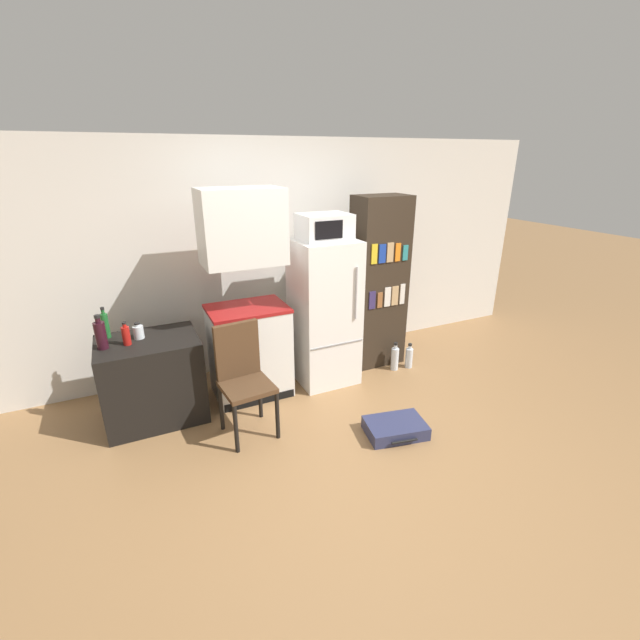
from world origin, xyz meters
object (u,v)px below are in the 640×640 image
object	(u,v)px
chair	(242,371)
refrigerator	(324,312)
kitchen_hutch	(247,307)
suitcase_large_flat	(395,428)
side_table	(153,379)
bottle_wine_dark	(101,335)
bottle_ketchup_red	(126,335)
bottle_green_tall	(105,325)
water_bottle_front	(409,357)
bottle_clear_short	(138,332)
microwave	(324,227)
water_bottle_middle	(395,358)
bookshelf	(378,283)

from	to	relation	value
chair	refrigerator	bearing A→B (deg)	22.23
kitchen_hutch	suitcase_large_flat	world-z (taller)	kitchen_hutch
side_table	bottle_wine_dark	world-z (taller)	bottle_wine_dark
bottle_ketchup_red	suitcase_large_flat	xyz separation A→B (m)	(1.98, -1.13, -0.80)
bottle_green_tall	water_bottle_front	bearing A→B (deg)	-7.47
bottle_clear_short	water_bottle_front	xyz separation A→B (m)	(2.73, -0.25, -0.71)
microwave	chair	distance (m)	1.56
kitchen_hutch	suitcase_large_flat	bearing A→B (deg)	-53.04
suitcase_large_flat	water_bottle_middle	size ratio (longest dim) A/B	1.71
bottle_wine_dark	water_bottle_middle	distance (m)	2.94
refrigerator	suitcase_large_flat	world-z (taller)	refrigerator
bottle_clear_short	bottle_wine_dark	world-z (taller)	bottle_wine_dark
kitchen_hutch	bottle_clear_short	world-z (taller)	kitchen_hutch
side_table	bottle_clear_short	xyz separation A→B (m)	(-0.05, 0.07, 0.44)
bottle_ketchup_red	bottle_wine_dark	size ratio (longest dim) A/B	0.69
kitchen_hutch	water_bottle_front	xyz separation A→B (m)	(1.76, -0.24, -0.80)
side_table	kitchen_hutch	world-z (taller)	kitchen_hutch
chair	bookshelf	bearing A→B (deg)	15.01
bookshelf	bottle_clear_short	xyz separation A→B (m)	(-2.48, -0.06, -0.11)
refrigerator	bottle_clear_short	bearing A→B (deg)	178.33
suitcase_large_flat	microwave	bearing A→B (deg)	106.84
suitcase_large_flat	kitchen_hutch	bearing A→B (deg)	138.06
bookshelf	bottle_green_tall	world-z (taller)	bookshelf
bottle_green_tall	bottle_clear_short	bearing A→B (deg)	-28.59
bottle_green_tall	chair	size ratio (longest dim) A/B	0.29
suitcase_large_flat	bookshelf	bearing A→B (deg)	76.16
bookshelf	bottle_wine_dark	size ratio (longest dim) A/B	6.39
refrigerator	bottle_clear_short	world-z (taller)	refrigerator
microwave	suitcase_large_flat	bearing A→B (deg)	-84.25
refrigerator	bookshelf	xyz separation A→B (m)	(0.72, 0.11, 0.19)
suitcase_large_flat	water_bottle_front	bearing A→B (deg)	59.86
bottle_wine_dark	kitchen_hutch	bearing A→B (deg)	3.75
bottle_wine_dark	chair	bearing A→B (deg)	-25.69
side_table	microwave	bearing A→B (deg)	0.52
refrigerator	bottle_ketchup_red	distance (m)	1.86
bookshelf	bottle_green_tall	xyz separation A→B (m)	(-2.73, 0.07, -0.05)
bottle_ketchup_red	water_bottle_middle	world-z (taller)	bottle_ketchup_red
bookshelf	bottle_wine_dark	distance (m)	2.77
bottle_wine_dark	water_bottle_front	xyz separation A→B (m)	(3.01, -0.16, -0.77)
side_table	bottle_wine_dark	bearing A→B (deg)	-174.78
bottle_ketchup_red	chair	xyz separation A→B (m)	(0.83, -0.49, -0.29)
bottle_clear_short	bottle_wine_dark	distance (m)	0.31
kitchen_hutch	bottle_ketchup_red	distance (m)	1.07
bottle_green_tall	suitcase_large_flat	world-z (taller)	bottle_green_tall
suitcase_large_flat	water_bottle_middle	distance (m)	1.21
refrigerator	bottle_green_tall	xyz separation A→B (m)	(-2.01, 0.19, 0.14)
bottle_green_tall	refrigerator	bearing A→B (deg)	-5.33
microwave	suitcase_large_flat	xyz separation A→B (m)	(0.12, -1.17, -1.56)
bottle_ketchup_red	suitcase_large_flat	size ratio (longest dim) A/B	0.36
side_table	bookshelf	world-z (taller)	bookshelf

